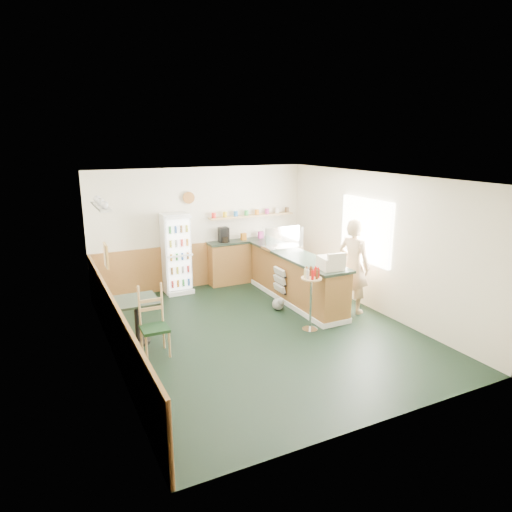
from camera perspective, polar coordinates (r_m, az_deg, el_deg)
ground at (r=8.18m, az=0.66°, el=-9.41°), size 6.00×6.00×0.00m
room_envelope at (r=8.24m, az=-3.02°, el=1.93°), size 5.04×6.02×2.72m
service_counter at (r=9.51m, az=5.01°, el=-3.01°), size 0.68×3.01×1.01m
back_counter at (r=10.87m, az=-0.41°, el=-0.23°), size 2.24×0.42×1.69m
drinks_fridge at (r=10.08m, az=-9.90°, el=0.30°), size 0.58×0.52×1.75m
display_case at (r=9.80m, az=3.33°, el=2.27°), size 0.81×0.43×0.46m
cash_register at (r=8.37m, az=9.30°, el=-0.85°), size 0.45×0.46×0.23m
shopkeeper at (r=9.00m, az=12.11°, el=-1.22°), size 0.62×0.73×1.85m
condiment_stand at (r=8.03m, az=6.92°, el=-4.16°), size 0.36×0.36×1.13m
newspaper_rack at (r=9.37m, az=2.97°, el=-3.07°), size 0.09×0.43×0.51m
cafe_table at (r=7.80m, az=-14.73°, el=-6.84°), size 0.71×0.71×0.77m
cafe_chair at (r=7.38m, az=-12.78°, el=-7.62°), size 0.42×0.42×1.11m
dog_doorstop at (r=9.10m, az=2.83°, el=-5.97°), size 0.23×0.30×0.28m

